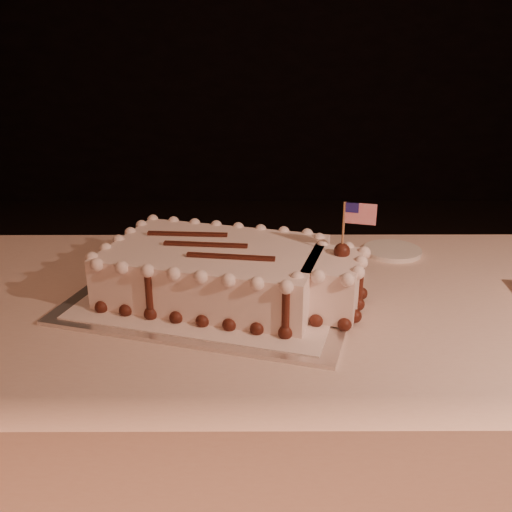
{
  "coord_description": "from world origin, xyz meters",
  "views": [
    {
      "loc": [
        -0.19,
        -0.42,
        1.24
      ],
      "look_at": [
        -0.19,
        0.62,
        0.84
      ],
      "focal_mm": 40.0,
      "sensor_mm": 36.0,
      "label": 1
    }
  ],
  "objects_px": {
    "cake_board": "(216,295)",
    "sheet_cake": "(229,272)",
    "banquet_table": "(340,453)",
    "side_plate": "(392,251)"
  },
  "relations": [
    {
      "from": "side_plate",
      "to": "sheet_cake",
      "type": "bearing_deg",
      "value": -146.4
    },
    {
      "from": "banquet_table",
      "to": "sheet_cake",
      "type": "relative_size",
      "value": 4.45
    },
    {
      "from": "cake_board",
      "to": "sheet_cake",
      "type": "xyz_separation_m",
      "value": [
        0.03,
        -0.01,
        0.05
      ]
    },
    {
      "from": "banquet_table",
      "to": "cake_board",
      "type": "height_order",
      "value": "cake_board"
    },
    {
      "from": "cake_board",
      "to": "banquet_table",
      "type": "bearing_deg",
      "value": 12.62
    },
    {
      "from": "banquet_table",
      "to": "sheet_cake",
      "type": "height_order",
      "value": "sheet_cake"
    },
    {
      "from": "cake_board",
      "to": "side_plate",
      "type": "height_order",
      "value": "side_plate"
    },
    {
      "from": "cake_board",
      "to": "sheet_cake",
      "type": "relative_size",
      "value": 1.01
    },
    {
      "from": "sheet_cake",
      "to": "side_plate",
      "type": "distance_m",
      "value": 0.46
    },
    {
      "from": "sheet_cake",
      "to": "banquet_table",
      "type": "bearing_deg",
      "value": -2.3
    }
  ]
}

